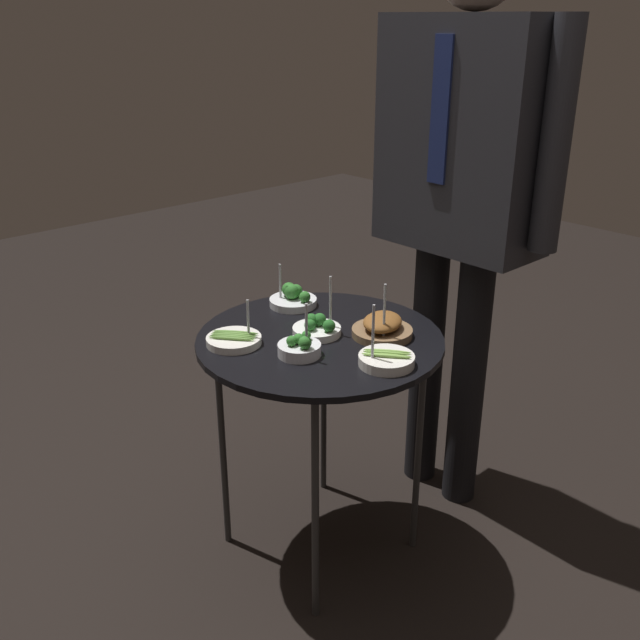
% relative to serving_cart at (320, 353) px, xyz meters
% --- Properties ---
extents(ground_plane, '(8.00, 8.00, 0.00)m').
position_rel_serving_cart_xyz_m(ground_plane, '(0.00, 0.00, -0.66)').
color(ground_plane, black).
extents(serving_cart, '(0.68, 0.68, 0.71)m').
position_rel_serving_cart_xyz_m(serving_cart, '(0.00, 0.00, 0.00)').
color(serving_cart, black).
rests_on(serving_cart, ground_plane).
extents(bowl_broccoli_near_rim, '(0.11, 0.11, 0.15)m').
position_rel_serving_cart_xyz_m(bowl_broccoli_near_rim, '(0.05, -0.12, 0.07)').
color(bowl_broccoli_near_rim, silver).
rests_on(bowl_broccoli_near_rim, serving_cart).
extents(bowl_roast_back_left, '(0.17, 0.17, 0.17)m').
position_rel_serving_cart_xyz_m(bowl_roast_back_left, '(0.11, 0.13, 0.08)').
color(bowl_roast_back_left, brown).
rests_on(bowl_roast_back_left, serving_cart).
extents(bowl_broccoli_front_center, '(0.13, 0.13, 0.17)m').
position_rel_serving_cart_xyz_m(bowl_broccoli_front_center, '(-0.02, 0.01, 0.07)').
color(bowl_broccoli_front_center, white).
rests_on(bowl_broccoli_front_center, serving_cart).
extents(bowl_asparagus_mid_left, '(0.15, 0.15, 0.12)m').
position_rel_serving_cart_xyz_m(bowl_asparagus_mid_left, '(-0.12, -0.20, 0.06)').
color(bowl_asparagus_mid_left, silver).
rests_on(bowl_asparagus_mid_left, serving_cart).
extents(bowl_broccoli_front_left, '(0.14, 0.14, 0.13)m').
position_rel_serving_cart_xyz_m(bowl_broccoli_front_left, '(-0.22, 0.10, 0.07)').
color(bowl_broccoli_front_left, silver).
rests_on(bowl_broccoli_front_left, serving_cart).
extents(bowl_asparagus_front_right, '(0.14, 0.14, 0.17)m').
position_rel_serving_cart_xyz_m(bowl_asparagus_front_right, '(0.24, 0.01, 0.07)').
color(bowl_asparagus_front_right, silver).
rests_on(bowl_asparagus_front_right, serving_cart).
extents(waiter_figure, '(0.65, 0.24, 1.76)m').
position_rel_serving_cart_xyz_m(waiter_figure, '(0.05, 0.52, 0.46)').
color(waiter_figure, black).
rests_on(waiter_figure, ground_plane).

